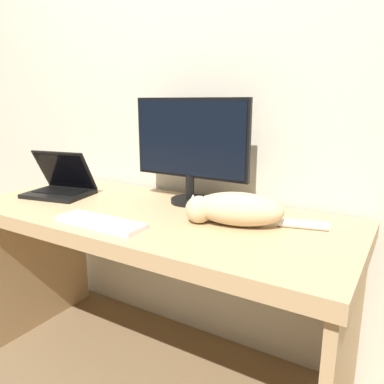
{
  "coord_description": "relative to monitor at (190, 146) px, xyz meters",
  "views": [
    {
      "loc": [
        0.93,
        -0.85,
        1.24
      ],
      "look_at": [
        0.22,
        0.32,
        0.9
      ],
      "focal_mm": 35.0,
      "sensor_mm": 36.0,
      "label": 1
    }
  ],
  "objects": [
    {
      "name": "wall_back",
      "position": [
        -0.06,
        0.2,
        0.26
      ],
      "size": [
        6.4,
        0.06,
        2.6
      ],
      "color": "beige",
      "rests_on": "ground_plane"
    },
    {
      "name": "desk",
      "position": [
        -0.06,
        -0.21,
        -0.42
      ],
      "size": [
        1.68,
        0.71,
        0.78
      ],
      "color": "tan",
      "rests_on": "ground_plane"
    },
    {
      "name": "monitor",
      "position": [
        0.0,
        0.0,
        0.0
      ],
      "size": [
        0.57,
        0.18,
        0.47
      ],
      "color": "black",
      "rests_on": "desk"
    },
    {
      "name": "laptop",
      "position": [
        -0.62,
        -0.21,
        -0.22
      ],
      "size": [
        0.34,
        0.28,
        0.22
      ],
      "rotation": [
        0.0,
        0.0,
        0.19
      ],
      "color": "black",
      "rests_on": "desk"
    },
    {
      "name": "external_keyboard",
      "position": [
        -0.12,
        -0.45,
        -0.25
      ],
      "size": [
        0.37,
        0.11,
        0.02
      ],
      "rotation": [
        0.0,
        0.0,
        -0.0
      ],
      "color": "white",
      "rests_on": "desk"
    },
    {
      "name": "cat",
      "position": [
        0.31,
        -0.18,
        -0.2
      ],
      "size": [
        0.51,
        0.24,
        0.13
      ],
      "rotation": [
        0.0,
        0.0,
        0.24
      ],
      "color": "#D1B284",
      "rests_on": "desk"
    }
  ]
}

